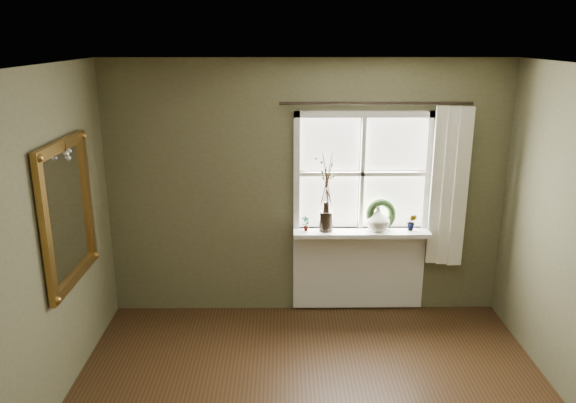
# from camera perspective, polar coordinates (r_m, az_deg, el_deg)

# --- Properties ---
(ceiling) EXTENTS (4.50, 4.50, 0.00)m
(ceiling) POSITION_cam_1_polar(r_m,az_deg,el_deg) (3.19, 3.85, 12.87)
(ceiling) COLOR silver
(ceiling) RESTS_ON ground
(wall_back) EXTENTS (4.00, 0.10, 2.60)m
(wall_back) POSITION_cam_1_polar(r_m,az_deg,el_deg) (5.68, 1.86, 1.24)
(wall_back) COLOR brown
(wall_back) RESTS_ON ground
(window_frame) EXTENTS (1.36, 0.06, 1.24)m
(window_frame) POSITION_cam_1_polar(r_m,az_deg,el_deg) (5.62, 7.53, 2.82)
(window_frame) COLOR white
(window_frame) RESTS_ON wall_back
(window_sill) EXTENTS (1.36, 0.26, 0.04)m
(window_sill) POSITION_cam_1_polar(r_m,az_deg,el_deg) (5.68, 7.46, -3.13)
(window_sill) COLOR white
(window_sill) RESTS_ON wall_back
(window_apron) EXTENTS (1.36, 0.04, 0.88)m
(window_apron) POSITION_cam_1_polar(r_m,az_deg,el_deg) (5.94, 7.16, -6.77)
(window_apron) COLOR white
(window_apron) RESTS_ON ground
(dark_jug) EXTENTS (0.16, 0.16, 0.20)m
(dark_jug) POSITION_cam_1_polar(r_m,az_deg,el_deg) (5.60, 3.88, -2.01)
(dark_jug) COLOR black
(dark_jug) RESTS_ON window_sill
(cream_vase) EXTENTS (0.24, 0.24, 0.25)m
(cream_vase) POSITION_cam_1_polar(r_m,az_deg,el_deg) (5.66, 9.11, -1.75)
(cream_vase) COLOR silver
(cream_vase) RESTS_ON window_sill
(wreath) EXTENTS (0.34, 0.22, 0.33)m
(wreath) POSITION_cam_1_polar(r_m,az_deg,el_deg) (5.70, 9.41, -1.64)
(wreath) COLOR #273F1C
(wreath) RESTS_ON window_sill
(potted_plant_left) EXTENTS (0.10, 0.08, 0.16)m
(potted_plant_left) POSITION_cam_1_polar(r_m,az_deg,el_deg) (5.60, 1.81, -2.24)
(potted_plant_left) COLOR #273F1C
(potted_plant_left) RESTS_ON window_sill
(potted_plant_right) EXTENTS (0.12, 0.11, 0.17)m
(potted_plant_right) POSITION_cam_1_polar(r_m,az_deg,el_deg) (5.74, 12.47, -2.06)
(potted_plant_right) COLOR #273F1C
(potted_plant_right) RESTS_ON window_sill
(curtain) EXTENTS (0.36, 0.12, 1.59)m
(curtain) POSITION_cam_1_polar(r_m,az_deg,el_deg) (5.73, 15.97, 1.40)
(curtain) COLOR white
(curtain) RESTS_ON wall_back
(curtain_rod) EXTENTS (1.84, 0.03, 0.03)m
(curtain_rod) POSITION_cam_1_polar(r_m,az_deg,el_deg) (5.45, 8.95, 9.83)
(curtain_rod) COLOR black
(curtain_rod) RESTS_ON wall_back
(gilt_mirror) EXTENTS (0.10, 0.99, 1.18)m
(gilt_mirror) POSITION_cam_1_polar(r_m,az_deg,el_deg) (4.83, -21.48, -1.05)
(gilt_mirror) COLOR white
(gilt_mirror) RESTS_ON wall_left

